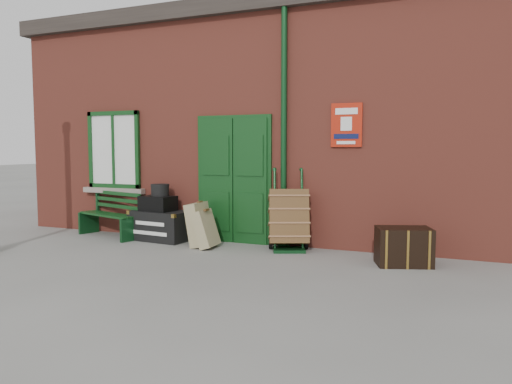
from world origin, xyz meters
The scene contains 10 objects.
ground centered at (0.00, 0.00, 0.00)m, with size 80.00×80.00×0.00m, color gray.
station_building centered at (0.00, 3.49, 2.16)m, with size 10.30×4.30×4.36m.
bench centered at (-2.71, 1.10, 0.44)m, with size 1.49×0.84×0.88m.
houdini_trunk centered at (-1.63, 1.13, 0.27)m, with size 1.08×0.59×0.54m, color black.
strongbox centered at (-1.68, 1.13, 0.68)m, with size 0.59×0.43×0.27m, color black.
hatbox centered at (-1.65, 1.16, 0.92)m, with size 0.32×0.32×0.22m, color black.
suitcase_back centered at (-0.70, 0.90, 0.38)m, with size 0.21×0.53×0.74m, color tan.
suitcase_front centered at (-0.52, 0.80, 0.33)m, with size 0.19×0.47×0.63m, color tan.
porter_trolley centered at (0.81, 1.23, 0.51)m, with size 0.86×0.89×1.33m.
dark_trunk centered at (2.70, 0.79, 0.27)m, with size 0.76×0.49×0.55m, color black.
Camera 1 is at (3.46, -6.53, 1.68)m, focal length 35.00 mm.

